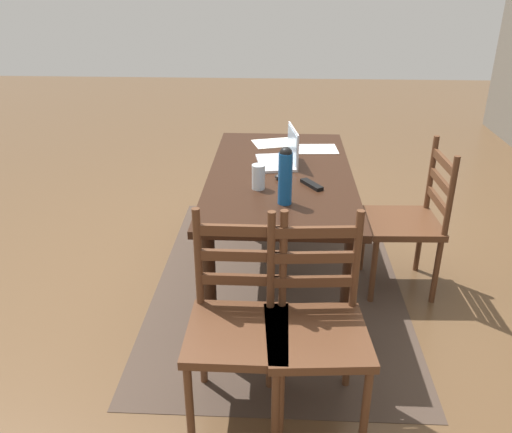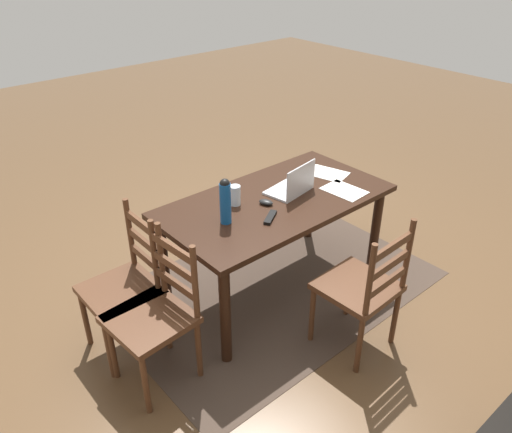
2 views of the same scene
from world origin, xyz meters
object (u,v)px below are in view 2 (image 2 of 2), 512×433
chair_right_near (127,287)px  tv_remote (270,217)px  drinking_glass (235,195)px  chair_right_far (155,314)px  water_bottle (225,200)px  chair_far_head (363,288)px  computer_mouse (266,202)px  dining_table (276,211)px  laptop (294,186)px

chair_right_near → tv_remote: bearing=158.6°
drinking_glass → tv_remote: bearing=99.5°
chair_right_far → water_bottle: (-0.64, -0.14, 0.47)m
chair_far_head → computer_mouse: 0.85m
dining_table → drinking_glass: bearing=-24.7°
chair_right_near → computer_mouse: bearing=169.4°
water_bottle → tv_remote: water_bottle is taller
laptop → water_bottle: size_ratio=1.15×
chair_right_far → drinking_glass: (-0.84, -0.29, 0.38)m
chair_right_far → computer_mouse: chair_right_far is taller
water_bottle → drinking_glass: (-0.19, -0.15, -0.09)m
water_bottle → chair_right_near: bearing=-16.9°
chair_right_far → water_bottle: size_ratio=3.10×
water_bottle → computer_mouse: (-0.35, -0.01, -0.14)m
dining_table → tv_remote: size_ratio=9.53×
computer_mouse → tv_remote: computer_mouse is taller
chair_right_far → tv_remote: bearing=179.5°
computer_mouse → laptop: bearing=157.5°
chair_right_near → dining_table: bearing=171.2°
chair_right_near → laptop: size_ratio=2.70×
dining_table → chair_right_far: chair_right_far is taller
chair_right_near → water_bottle: (-0.64, 0.20, 0.47)m
chair_right_near → chair_far_head: same height
laptop → dining_table: bearing=-5.7°
chair_right_near → drinking_glass: 0.92m
chair_far_head → chair_right_far: bearing=-29.8°
dining_table → chair_right_near: chair_right_near is taller
dining_table → drinking_glass: size_ratio=11.65×
chair_right_far → tv_remote: 0.94m
chair_right_far → drinking_glass: 0.96m
chair_right_far → tv_remote: size_ratio=5.59×
chair_right_far → laptop: laptop is taller
dining_table → laptop: 0.22m
chair_right_near → chair_right_far: (0.00, 0.34, 0.00)m
dining_table → water_bottle: water_bottle is taller
dining_table → computer_mouse: computer_mouse is taller
chair_far_head → drinking_glass: size_ratio=6.83×
dining_table → chair_right_far: bearing=8.7°
water_bottle → tv_remote: 0.32m
chair_right_far → computer_mouse: bearing=-171.3°
chair_right_near → laptop: laptop is taller
water_bottle → laptop: bearing=-179.1°
water_bottle → chair_far_head: bearing=120.6°
tv_remote → dining_table: bearing=97.5°
chair_far_head → drinking_glass: (0.26, -0.92, 0.38)m
chair_far_head → chair_right_far: (1.10, -0.63, 0.00)m
dining_table → chair_right_near: (1.10, -0.17, -0.21)m
laptop → drinking_glass: laptop is taller
chair_far_head → laptop: laptop is taller
dining_table → computer_mouse: bearing=8.3°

